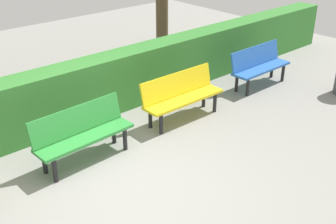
{
  "coord_description": "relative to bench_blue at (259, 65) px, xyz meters",
  "views": [
    {
      "loc": [
        2.75,
        4.19,
        3.63
      ],
      "look_at": [
        -1.31,
        -0.43,
        0.55
      ],
      "focal_mm": 44.94,
      "sensor_mm": 36.0,
      "label": 1
    }
  ],
  "objects": [
    {
      "name": "bench_green",
      "position": [
        4.44,
        0.06,
        0.0
      ],
      "size": [
        1.6,
        0.53,
        0.86
      ],
      "rotation": [
        0.0,
        0.0,
        0.04
      ],
      "color": "#2D8C38",
      "rests_on": "ground_plane"
    },
    {
      "name": "hedge_row",
      "position": [
        3.42,
        -1.12,
        0.07
      ],
      "size": [
        14.05,
        0.55,
        1.1
      ],
      "primitive_type": "cube",
      "color": "#387F33",
      "rests_on": "ground_plane"
    },
    {
      "name": "ground_plane",
      "position": [
        4.4,
        0.95,
        -0.48
      ],
      "size": [
        18.05,
        18.05,
        0.0
      ],
      "primitive_type": "plane",
      "color": "gray"
    },
    {
      "name": "bench_blue",
      "position": [
        0.0,
        0.0,
        0.0
      ],
      "size": [
        1.54,
        0.47,
        0.86
      ],
      "rotation": [
        0.0,
        0.0,
        -0.0
      ],
      "color": "blue",
      "rests_on": "ground_plane"
    },
    {
      "name": "bench_yellow",
      "position": [
        2.34,
        0.04,
        0.0
      ],
      "size": [
        1.65,
        0.48,
        0.86
      ],
      "rotation": [
        0.0,
        0.0,
        -0.01
      ],
      "color": "yellow",
      "rests_on": "ground_plane"
    }
  ]
}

